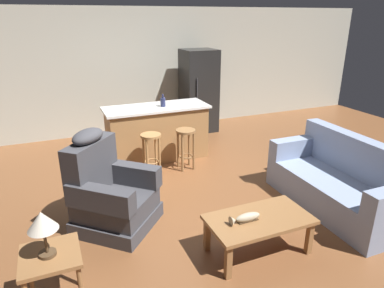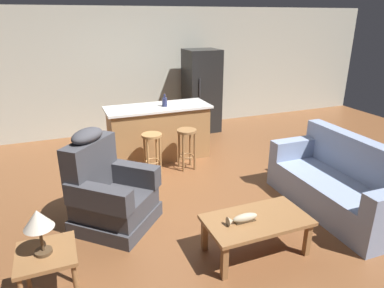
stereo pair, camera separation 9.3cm
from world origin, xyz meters
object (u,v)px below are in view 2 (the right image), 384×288
couch (340,185)px  table_lamp (38,221)px  bar_stool_left (152,146)px  end_table (47,262)px  fish_figurine (242,219)px  recliner_near_lamp (109,193)px  bar_stool_right (187,142)px  kitchen_island (159,132)px  bottle_tall_green (165,102)px  coffee_table (256,223)px  refrigerator (202,91)px

couch → table_lamp: bearing=6.8°
bar_stool_left → table_lamp: bearing=-124.1°
couch → bar_stool_left: couch is taller
end_table → bar_stool_left: bearing=56.0°
end_table → fish_figurine: bearing=-1.0°
end_table → recliner_near_lamp: bearing=58.5°
recliner_near_lamp → bar_stool_right: (1.45, 1.18, 0.05)m
kitchen_island → fish_figurine: bearing=-89.7°
fish_figurine → bottle_tall_green: bottle_tall_green is taller
bar_stool_left → bar_stool_right: (0.59, 0.00, 0.00)m
kitchen_island → bottle_tall_green: 0.57m
coffee_table → fish_figurine: bearing=-179.1°
table_lamp → recliner_near_lamp: bearing=58.2°
couch → bar_stool_right: 2.40m
couch → refrigerator: bearing=-83.5°
refrigerator → table_lamp: bearing=-127.7°
recliner_near_lamp → bottle_tall_green: recliner_near_lamp is taller
fish_figurine → refrigerator: size_ratio=0.19×
end_table → bar_stool_left: size_ratio=0.82×
bar_stool_right → bottle_tall_green: 0.83m
bottle_tall_green → couch: bearing=-57.6°
bottle_tall_green → table_lamp: bearing=-124.3°
recliner_near_lamp → kitchen_island: bearing=99.8°
table_lamp → refrigerator: (3.19, 4.13, 0.01)m
bar_stool_right → fish_figurine: bearing=-96.8°
bar_stool_right → kitchen_island: bearing=114.8°
coffee_table → bottle_tall_green: 2.97m
end_table → bar_stool_left: (1.54, 2.29, 0.01)m
table_lamp → end_table: bearing=28.4°
kitchen_island → bar_stool_left: kitchen_island is taller
kitchen_island → bar_stool_right: size_ratio=2.65×
kitchen_island → bar_stool_left: (-0.30, -0.63, -0.01)m
coffee_table → kitchen_island: size_ratio=0.61×
bar_stool_left → refrigerator: refrigerator is taller
coffee_table → refrigerator: refrigerator is taller
bar_stool_left → bottle_tall_green: bottle_tall_green is taller
fish_figurine → end_table: end_table is taller
recliner_near_lamp → coffee_table: bearing=2.5°
bar_stool_right → refrigerator: bearing=60.3°
table_lamp → bar_stool_right: 3.17m
end_table → bar_stool_right: (2.13, 2.29, 0.01)m
couch → bar_stool_left: (-2.00, 1.93, 0.13)m
end_table → refrigerator: refrigerator is taller
coffee_table → table_lamp: table_lamp is taller
table_lamp → bar_stool_right: table_lamp is taller
fish_figurine → bar_stool_left: (-0.31, 2.32, 0.01)m
fish_figurine → bottle_tall_green: size_ratio=1.59×
end_table → kitchen_island: (1.84, 2.92, 0.02)m
recliner_near_lamp → bottle_tall_green: 2.26m
recliner_near_lamp → end_table: bearing=-79.1°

